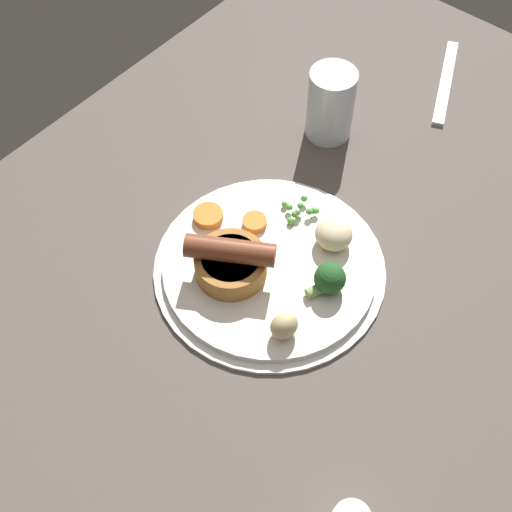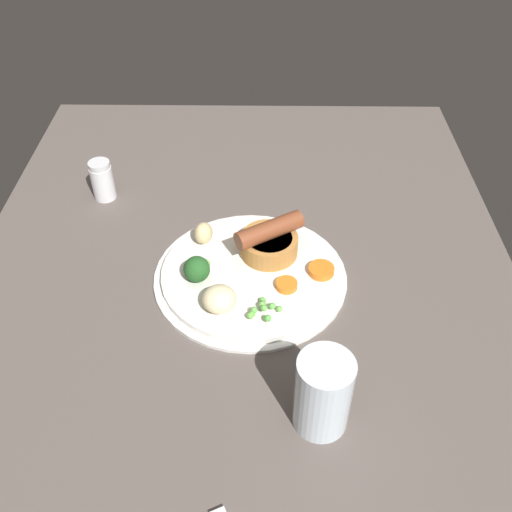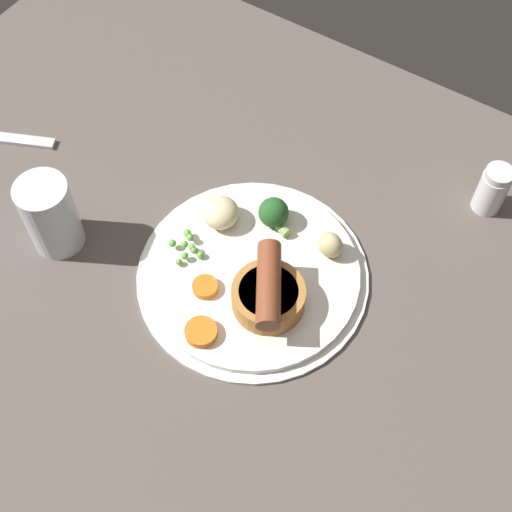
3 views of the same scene
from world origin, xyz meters
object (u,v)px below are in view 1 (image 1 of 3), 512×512
(dinner_plate, at_px, (270,267))
(potato_chunk_1, at_px, (284,326))
(pea_pile, at_px, (301,210))
(drinking_glass, at_px, (331,104))
(sausage_pudding, at_px, (231,261))
(fork, at_px, (446,82))
(potato_chunk_0, at_px, (334,234))
(carrot_slice_4, at_px, (256,221))
(broccoli_floret_near, at_px, (329,279))
(carrot_slice_3, at_px, (208,216))

(dinner_plate, height_order, potato_chunk_1, potato_chunk_1)
(pea_pile, height_order, drinking_glass, drinking_glass)
(potato_chunk_1, bearing_deg, pea_pile, -148.74)
(sausage_pudding, xyz_separation_m, fork, (-0.46, 0.02, -0.03))
(potato_chunk_0, distance_m, carrot_slice_4, 0.10)
(potato_chunk_0, height_order, potato_chunk_1, potato_chunk_0)
(carrot_slice_4, height_order, fork, carrot_slice_4)
(potato_chunk_1, bearing_deg, potato_chunk_0, -166.69)
(drinking_glass, bearing_deg, carrot_slice_4, 9.62)
(broccoli_floret_near, height_order, carrot_slice_3, broccoli_floret_near)
(dinner_plate, height_order, broccoli_floret_near, broccoli_floret_near)
(drinking_glass, bearing_deg, potato_chunk_1, 27.89)
(potato_chunk_1, xyz_separation_m, carrot_slice_4, (-0.10, -0.12, -0.01))
(sausage_pudding, distance_m, carrot_slice_3, 0.09)
(fork, height_order, drinking_glass, drinking_glass)
(broccoli_floret_near, height_order, fork, broccoli_floret_near)
(drinking_glass, bearing_deg, dinner_plate, 19.99)
(potato_chunk_1, bearing_deg, carrot_slice_4, -128.72)
(dinner_plate, distance_m, drinking_glass, 0.25)
(sausage_pudding, xyz_separation_m, broccoli_floret_near, (-0.05, 0.10, -0.00))
(broccoli_floret_near, distance_m, carrot_slice_4, 0.13)
(carrot_slice_4, distance_m, drinking_glass, 0.20)
(broccoli_floret_near, bearing_deg, drinking_glass, 58.06)
(sausage_pudding, distance_m, potato_chunk_0, 0.13)
(potato_chunk_0, xyz_separation_m, carrot_slice_4, (0.04, -0.09, -0.01))
(pea_pile, xyz_separation_m, carrot_slice_4, (0.05, -0.03, -0.00))
(broccoli_floret_near, relative_size, potato_chunk_1, 1.47)
(sausage_pudding, relative_size, carrot_slice_4, 3.38)
(potato_chunk_1, bearing_deg, drinking_glass, -152.11)
(sausage_pudding, xyz_separation_m, potato_chunk_0, (-0.11, 0.07, -0.01))
(pea_pile, relative_size, broccoli_floret_near, 0.96)
(fork, bearing_deg, sausage_pudding, -26.25)
(sausage_pudding, distance_m, fork, 0.46)
(broccoli_floret_near, bearing_deg, potato_chunk_1, -159.69)
(carrot_slice_3, bearing_deg, pea_pile, 133.19)
(drinking_glass, bearing_deg, sausage_pudding, 11.97)
(potato_chunk_1, bearing_deg, dinner_plate, -131.42)
(sausage_pudding, height_order, carrot_slice_4, sausage_pudding)
(potato_chunk_1, height_order, drinking_glass, drinking_glass)
(sausage_pudding, distance_m, drinking_glass, 0.27)
(potato_chunk_1, height_order, carrot_slice_4, potato_chunk_1)
(broccoli_floret_near, bearing_deg, potato_chunk_0, 53.11)
(sausage_pudding, relative_size, fork, 0.56)
(carrot_slice_4, relative_size, drinking_glass, 0.29)
(dinner_plate, relative_size, drinking_glass, 2.71)
(carrot_slice_3, bearing_deg, carrot_slice_4, 122.24)
(dinner_plate, height_order, drinking_glass, drinking_glass)
(broccoli_floret_near, height_order, drinking_glass, drinking_glass)
(carrot_slice_4, xyz_separation_m, fork, (-0.38, 0.04, -0.02))
(sausage_pudding, relative_size, drinking_glass, 1.00)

